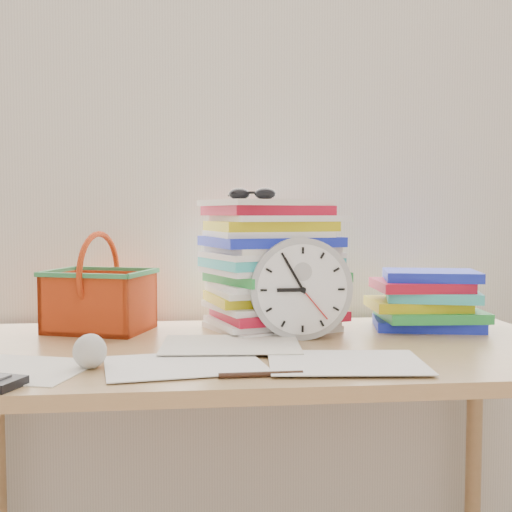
{
  "coord_description": "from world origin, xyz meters",
  "views": [
    {
      "loc": [
        -0.15,
        0.2,
        1.04
      ],
      "look_at": [
        -0.0,
        1.6,
        0.95
      ],
      "focal_mm": 45.0,
      "sensor_mm": 36.0,
      "label": 1
    }
  ],
  "objects": [
    {
      "name": "clock",
      "position": [
        0.11,
        1.67,
        0.87
      ],
      "size": [
        0.24,
        0.05,
        0.24
      ],
      "primitive_type": "cylinder",
      "rotation": [
        1.57,
        0.0,
        0.0
      ],
      "color": "#ABABAC",
      "rests_on": "desk"
    },
    {
      "name": "basket",
      "position": [
        -0.37,
        1.82,
        0.87
      ],
      "size": [
        0.29,
        0.26,
        0.24
      ],
      "primitive_type": null,
      "rotation": [
        0.0,
        0.0,
        -0.34
      ],
      "color": "#D14214",
      "rests_on": "desk"
    },
    {
      "name": "desk",
      "position": [
        0.0,
        1.6,
        0.68
      ],
      "size": [
        1.4,
        0.7,
        0.75
      ],
      "color": "#A57E4D",
      "rests_on": "ground"
    },
    {
      "name": "book_stack",
      "position": [
        0.45,
        1.77,
        0.82
      ],
      "size": [
        0.32,
        0.27,
        0.15
      ],
      "primitive_type": null,
      "rotation": [
        0.0,
        0.0,
        -0.17
      ],
      "color": "white",
      "rests_on": "desk"
    },
    {
      "name": "paper_stack",
      "position": [
        0.06,
        1.81,
        0.91
      ],
      "size": [
        0.4,
        0.37,
        0.33
      ],
      "primitive_type": null,
      "rotation": [
        0.0,
        0.0,
        0.36
      ],
      "color": "white",
      "rests_on": "desk"
    },
    {
      "name": "scattered_papers",
      "position": [
        0.0,
        1.6,
        0.76
      ],
      "size": [
        1.26,
        0.42,
        0.02
      ],
      "primitive_type": null,
      "color": "white",
      "rests_on": "desk"
    },
    {
      "name": "sunglasses",
      "position": [
        0.01,
        1.82,
        1.09
      ],
      "size": [
        0.17,
        0.16,
        0.03
      ],
      "primitive_type": null,
      "rotation": [
        0.0,
        0.0,
        -0.37
      ],
      "color": "black",
      "rests_on": "paper_stack"
    },
    {
      "name": "pen",
      "position": [
        -0.02,
        1.32,
        0.76
      ],
      "size": [
        0.15,
        0.01,
        0.01
      ],
      "primitive_type": "cylinder",
      "rotation": [
        0.0,
        1.57,
        0.03
      ],
      "color": "black",
      "rests_on": "desk"
    },
    {
      "name": "crumpled_ball",
      "position": [
        -0.34,
        1.43,
        0.78
      ],
      "size": [
        0.07,
        0.07,
        0.07
      ],
      "primitive_type": "sphere",
      "color": "silver",
      "rests_on": "desk"
    },
    {
      "name": "curtain",
      "position": [
        0.0,
        1.98,
        1.3
      ],
      "size": [
        2.4,
        0.01,
        2.5
      ],
      "primitive_type": "cube",
      "color": "silver",
      "rests_on": "room_shell"
    }
  ]
}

